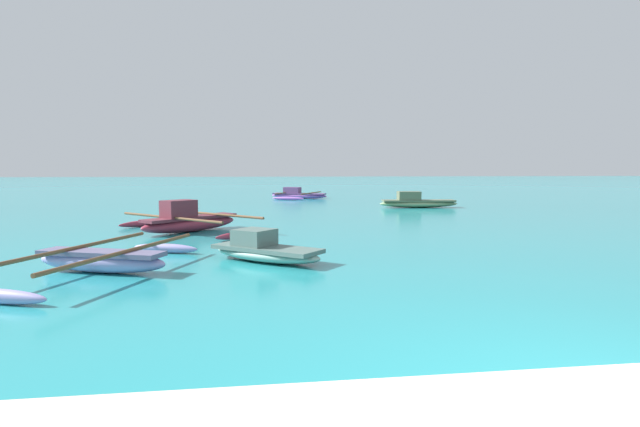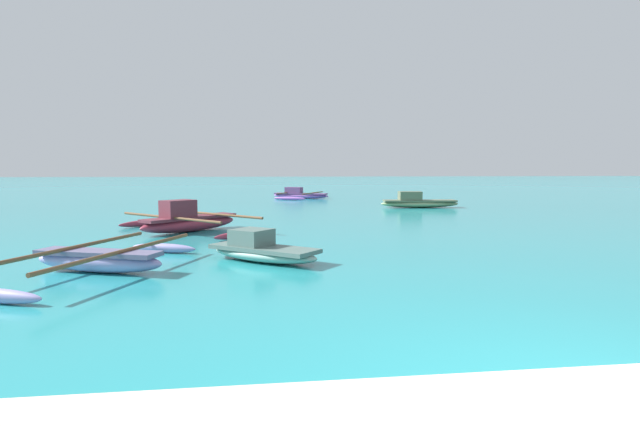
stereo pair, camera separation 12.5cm
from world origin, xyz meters
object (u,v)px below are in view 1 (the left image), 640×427
moored_boat_2 (189,221)px  moored_boat_1 (298,195)px  moored_boat_0 (101,261)px  moored_boat_4 (265,250)px  moored_boat_3 (417,202)px

moored_boat_2 → moored_boat_1: bearing=29.7°
moored_boat_0 → moored_boat_2: 5.63m
moored_boat_0 → moored_boat_4: bearing=35.0°
moored_boat_1 → moored_boat_2: size_ratio=0.92×
moored_boat_3 → moored_boat_4: size_ratio=1.57×
moored_boat_0 → moored_boat_3: bearing=73.9°
moored_boat_0 → moored_boat_3: size_ratio=1.24×
moored_boat_1 → moored_boat_2: bearing=-80.0°
moored_boat_0 → moored_boat_1: moored_boat_1 is taller
moored_boat_3 → moored_boat_4: bearing=-114.4°
moored_boat_0 → moored_boat_1: size_ratio=1.08×
moored_boat_1 → moored_boat_2: moored_boat_2 is taller
moored_boat_3 → moored_boat_4: (-7.36, -12.67, -0.05)m
moored_boat_1 → moored_boat_3: moored_boat_3 is taller
moored_boat_1 → moored_boat_2: 16.54m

